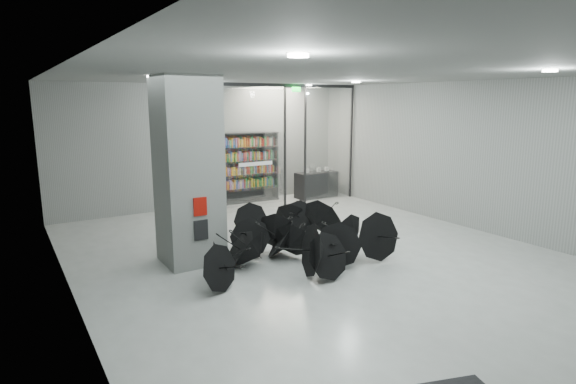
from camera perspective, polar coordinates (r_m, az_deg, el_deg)
room at (r=9.45m, az=6.45°, el=7.28°), size 14.00×14.02×4.01m
column at (r=10.07m, az=-12.21°, el=2.51°), size 1.20×1.20×4.00m
fire_cabinet at (r=9.62m, az=-10.78°, el=-1.78°), size 0.28×0.04×0.38m
info_panel at (r=9.74m, az=-10.67°, el=-4.64°), size 0.30×0.03×0.42m
exit_sign at (r=15.14m, az=1.02°, el=12.53°), size 0.30×0.06×0.15m
glass_partition at (r=15.35m, az=0.56°, el=6.40°), size 5.06×0.08×4.00m
bookshelf at (r=16.04m, az=-4.93°, el=3.04°), size 2.20×0.56×2.40m
shop_counter at (r=16.84m, az=3.51°, el=0.92°), size 1.56×0.64×0.93m
umbrella_cluster at (r=10.45m, az=0.03°, el=-6.45°), size 4.84×4.41×1.34m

